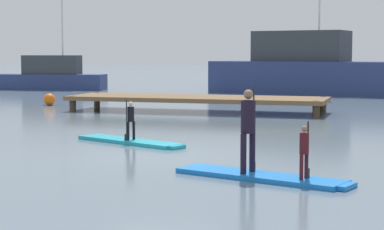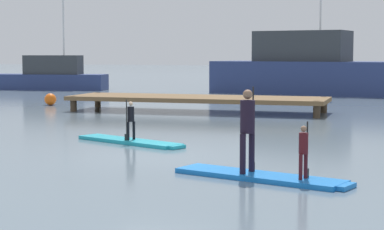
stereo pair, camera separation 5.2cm
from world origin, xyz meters
name	(u,v)px [view 1 (the left image)]	position (x,y,z in m)	size (l,w,h in m)	color
ground_plane	(159,157)	(0.00, 0.00, 0.00)	(240.00, 240.00, 0.00)	slate
paddleboard_near	(131,141)	(-1.63, 2.23, 0.05)	(3.63, 2.13, 0.10)	#1E9EB2
paddler_child_solo	(130,118)	(-1.63, 2.21, 0.70)	(0.25, 0.36, 1.14)	black
paddleboard_far	(262,177)	(2.99, -2.20, 0.05)	(3.79, 1.92, 0.10)	blue
paddler_adult	(248,125)	(2.66, -2.08, 1.07)	(0.38, 0.51, 1.75)	black
paddler_child_front	(304,149)	(3.86, -2.47, 0.68)	(0.23, 0.36, 1.11)	#4C1419
fishing_boat_white_large	(311,70)	(0.22, 27.33, 1.44)	(13.09, 6.34, 12.61)	navy
fishing_boat_green_midground	(48,77)	(-17.60, 26.93, 0.90)	(8.29, 3.06, 7.27)	navy
floating_dock	(197,99)	(-2.76, 12.58, 0.57)	(11.03, 3.09, 0.67)	brown
mooring_buoy_mid	(49,99)	(-10.68, 14.26, 0.29)	(0.57, 0.57, 0.57)	orange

